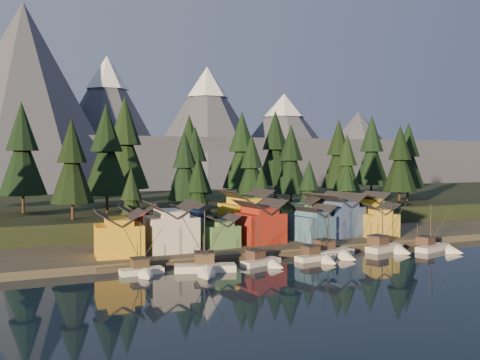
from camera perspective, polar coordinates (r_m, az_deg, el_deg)
name	(u,v)px	position (r m, az deg, el deg)	size (l,w,h in m)	color
ground	(334,271)	(99.78, 10.02, -9.50)	(500.00, 500.00, 0.00)	black
shore_strip	(243,236)	(134.13, 0.36, -6.02)	(400.00, 50.00, 1.50)	#3E3A2D
hillside	(182,209)	(180.24, -6.22, -3.10)	(420.00, 100.00, 6.00)	black
dock	(290,253)	(113.47, 5.31, -7.75)	(80.00, 4.00, 1.00)	#4A4034
mountain_ridge	(104,146)	(298.74, -14.29, 3.51)	(560.00, 190.00, 90.00)	#4E5265
boat_0	(143,264)	(95.88, -10.33, -8.76)	(7.75, 8.45, 10.14)	white
boat_1	(205,261)	(96.20, -3.70, -8.57)	(11.76, 12.27, 12.19)	silver
boat_2	(264,255)	(102.50, 2.62, -8.04)	(8.97, 9.41, 10.08)	silver
boat_3	(319,251)	(107.80, 8.40, -7.51)	(9.08, 9.66, 10.35)	silver
boat_4	(334,246)	(112.61, 10.03, -6.95)	(11.17, 11.90, 12.10)	beige
boat_5	(389,240)	(121.05, 15.56, -6.22)	(10.07, 10.72, 12.45)	beige
boat_6	(438,242)	(125.03, 20.33, -6.18)	(10.36, 10.82, 11.28)	silver
house_front_0	(119,232)	(106.11, -12.79, -5.43)	(9.53, 9.09, 8.84)	gold
house_front_1	(171,225)	(109.85, -7.36, -4.79)	(9.96, 9.58, 10.03)	beige
house_front_2	(220,230)	(114.07, -2.19, -5.36)	(7.55, 7.60, 6.78)	#528146
house_front_3	(259,220)	(119.33, 2.09, -4.31)	(10.35, 9.97, 9.54)	maroon
house_front_4	(312,222)	(124.00, 7.68, -4.44)	(9.39, 9.87, 8.02)	#396488
house_front_5	(339,214)	(131.17, 10.56, -3.59)	(10.59, 9.82, 10.13)	#354A7E
house_front_6	(378,219)	(133.16, 14.49, -4.02)	(9.25, 8.89, 7.99)	gold
house_back_0	(138,224)	(117.53, -10.83, -4.65)	(9.39, 9.14, 8.78)	maroon
house_back_1	(191,223)	(121.06, -5.20, -4.54)	(7.94, 8.02, 8.26)	#3B558D
house_back_2	(245,212)	(127.93, 0.59, -3.45)	(11.15, 10.34, 11.20)	gold
house_back_3	(297,215)	(130.56, 6.11, -3.78)	(10.91, 10.20, 9.30)	#49874B
house_back_4	(328,212)	(135.04, 9.34, -3.39)	(11.33, 11.06, 10.18)	#AB802C
house_back_5	(366,210)	(143.98, 13.34, -3.14)	(10.10, 10.18, 9.79)	gold
tree_hill_1	(22,152)	(148.88, -22.21, 2.76)	(12.39, 12.39, 28.87)	#332319
tree_hill_2	(72,164)	(129.65, -17.49, 1.61)	(10.13, 10.13, 23.60)	#332319
tree_hill_3	(106,153)	(142.96, -14.06, 2.79)	(12.20, 12.20, 28.41)	#332319
tree_hill_4	(125,146)	(159.22, -12.16, 3.52)	(13.80, 13.80, 32.14)	#332319
tree_hill_5	(185,169)	(137.64, -5.91, 1.20)	(9.06, 9.06, 21.12)	#332319
tree_hill_6	(195,163)	(154.38, -4.82, 1.85)	(10.10, 10.10, 23.53)	#332319
tree_hill_7	(252,169)	(142.44, 1.24, 1.17)	(8.88, 8.88, 20.68)	#332319
tree_hill_8	(242,153)	(167.54, 0.21, 2.91)	(12.38, 12.38, 28.85)	#332319
tree_hill_9	(291,162)	(155.98, 5.47, 1.95)	(10.31, 10.31, 24.02)	#332319
tree_hill_10	(275,151)	(181.76, 3.79, 3.12)	(12.98, 12.98, 30.24)	#332319
tree_hill_11	(347,167)	(160.36, 11.33, 1.41)	(9.18, 9.18, 21.38)	#332319
tree_hill_12	(338,156)	(178.03, 10.46, 2.50)	(11.53, 11.53, 26.87)	#332319
tree_hill_13	(400,161)	(169.85, 16.69, 1.95)	(10.42, 10.42, 24.27)	#332319
tree_hill_14	(372,153)	(193.50, 13.86, 2.84)	(12.51, 12.51, 29.14)	#332319
tree_hill_15	(189,154)	(171.75, -5.43, 2.75)	(12.05, 12.05, 28.08)	#332319
tree_hill_17	(408,158)	(185.27, 17.49, 2.27)	(11.15, 11.15, 25.98)	#332319
tree_shore_0	(132,201)	(124.14, -11.50, -2.19)	(7.15, 7.15, 16.66)	#332319
tree_shore_1	(198,193)	(128.44, -4.52, -1.40)	(8.19, 8.19, 19.09)	#332319
tree_shore_2	(261,196)	(135.13, 2.30, -1.71)	(7.24, 7.24, 16.86)	#332319
tree_shore_3	(309,191)	(141.82, 7.38, -1.18)	(7.90, 7.90, 18.41)	#332319
tree_shore_4	(347,192)	(148.44, 11.34, -1.22)	(7.54, 7.54, 17.57)	#332319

